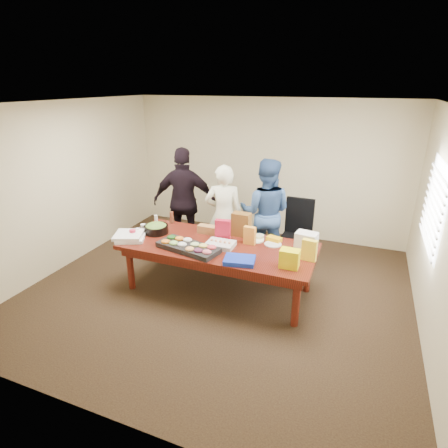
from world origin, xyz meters
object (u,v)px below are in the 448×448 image
at_px(person_center, 224,216).
at_px(person_right, 265,213).
at_px(office_chair, 296,237).
at_px(salad_bowl, 156,229).
at_px(sheet_cake, 220,244).
at_px(conference_table, 218,267).

bearing_deg(person_center, person_right, -172.64).
bearing_deg(office_chair, salad_bowl, -149.76).
distance_m(office_chair, salad_bowl, 2.28).
bearing_deg(office_chair, person_center, -165.55).
relative_size(sheet_cake, salad_bowl, 1.05).
relative_size(person_center, person_right, 0.95).
relative_size(person_right, salad_bowl, 4.86).
distance_m(person_center, sheet_cake, 0.98).
distance_m(office_chair, person_center, 1.25).
xyz_separation_m(conference_table, office_chair, (0.92, 1.14, 0.18)).
bearing_deg(sheet_cake, conference_table, 135.82).
bearing_deg(conference_table, office_chair, 51.10).
distance_m(sheet_cake, salad_bowl, 1.13).
xyz_separation_m(office_chair, person_center, (-1.18, -0.27, 0.31)).
distance_m(conference_table, office_chair, 1.47).
height_order(conference_table, person_right, person_right).
xyz_separation_m(conference_table, person_center, (-0.26, 0.87, 0.49)).
bearing_deg(sheet_cake, office_chair, 53.65).
xyz_separation_m(person_center, salad_bowl, (-0.81, -0.82, -0.06)).
height_order(conference_table, sheet_cake, sheet_cake).
height_order(office_chair, sheet_cake, office_chair).
relative_size(conference_table, person_center, 1.61).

